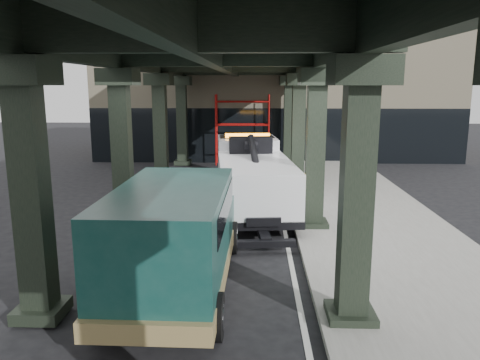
# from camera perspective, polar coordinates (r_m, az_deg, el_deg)

# --- Properties ---
(ground) EXTENTS (90.00, 90.00, 0.00)m
(ground) POSITION_cam_1_polar(r_m,az_deg,el_deg) (13.14, -1.55, -8.57)
(ground) COLOR black
(ground) RESTS_ON ground
(sidewalk) EXTENTS (5.00, 40.00, 0.15)m
(sidewalk) POSITION_cam_1_polar(r_m,az_deg,el_deg) (15.45, 15.91, -5.64)
(sidewalk) COLOR gray
(sidewalk) RESTS_ON ground
(lane_stripe) EXTENTS (0.12, 38.00, 0.01)m
(lane_stripe) POSITION_cam_1_polar(r_m,az_deg,el_deg) (15.04, 5.43, -5.98)
(lane_stripe) COLOR silver
(lane_stripe) RESTS_ON ground
(viaduct) EXTENTS (7.40, 32.00, 6.40)m
(viaduct) POSITION_cam_1_polar(r_m,az_deg,el_deg) (14.40, -2.82, 15.27)
(viaduct) COLOR black
(viaduct) RESTS_ON ground
(building) EXTENTS (22.00, 10.00, 8.00)m
(building) POSITION_cam_1_polar(r_m,az_deg,el_deg) (32.35, 4.19, 10.54)
(building) COLOR #C6B793
(building) RESTS_ON ground
(scaffolding) EXTENTS (3.08, 0.88, 4.00)m
(scaffolding) POSITION_cam_1_polar(r_m,az_deg,el_deg) (27.08, 0.31, 6.39)
(scaffolding) COLOR #A9100D
(scaffolding) RESTS_ON ground
(tow_truck) EXTENTS (3.11, 8.55, 2.75)m
(tow_truck) POSITION_cam_1_polar(r_m,az_deg,el_deg) (17.23, 1.37, 0.89)
(tow_truck) COLOR black
(tow_truck) RESTS_ON ground
(towed_van) EXTENTS (2.52, 6.08, 2.45)m
(towed_van) POSITION_cam_1_polar(r_m,az_deg,el_deg) (10.28, -7.91, -6.70)
(towed_van) COLOR #113D37
(towed_van) RESTS_ON ground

